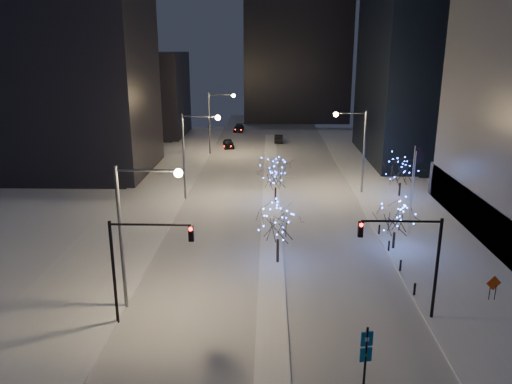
{
  "coord_description": "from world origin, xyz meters",
  "views": [
    {
      "loc": [
        -0.27,
        -28.42,
        17.33
      ],
      "look_at": [
        -1.38,
        13.29,
        5.0
      ],
      "focal_mm": 35.0,
      "sensor_mm": 36.0,
      "label": 1
    }
  ],
  "objects_px": {
    "street_lamp_w_far": "(216,115)",
    "holiday_tree_plaza_near": "(396,218)",
    "street_lamp_w_near": "(135,218)",
    "holiday_tree_median_near": "(278,222)",
    "construction_sign": "(493,285)",
    "street_lamp_w_mid": "(193,145)",
    "holiday_tree_plaza_far": "(401,170)",
    "traffic_signal_east": "(414,252)",
    "street_lamp_east": "(357,141)",
    "car_mid": "(279,138)",
    "wayfinding_sign": "(366,351)",
    "car_near": "(228,144)",
    "car_far": "(239,128)",
    "traffic_signal_west": "(137,255)",
    "holiday_tree_median_far": "(276,175)"
  },
  "relations": [
    {
      "from": "traffic_signal_east",
      "to": "car_far",
      "type": "distance_m",
      "value": 75.34
    },
    {
      "from": "traffic_signal_west",
      "to": "car_far",
      "type": "relative_size",
      "value": 1.47
    },
    {
      "from": "street_lamp_east",
      "to": "holiday_tree_plaza_far",
      "type": "distance_m",
      "value": 6.18
    },
    {
      "from": "street_lamp_w_near",
      "to": "car_near",
      "type": "height_order",
      "value": "street_lamp_w_near"
    },
    {
      "from": "holiday_tree_median_near",
      "to": "wayfinding_sign",
      "type": "bearing_deg",
      "value": -74.38
    },
    {
      "from": "street_lamp_w_mid",
      "to": "street_lamp_w_far",
      "type": "height_order",
      "value": "same"
    },
    {
      "from": "street_lamp_w_near",
      "to": "car_mid",
      "type": "relative_size",
      "value": 2.24
    },
    {
      "from": "holiday_tree_median_far",
      "to": "construction_sign",
      "type": "distance_m",
      "value": 27.14
    },
    {
      "from": "construction_sign",
      "to": "car_near",
      "type": "bearing_deg",
      "value": 103.89
    },
    {
      "from": "traffic_signal_west",
      "to": "holiday_tree_plaza_far",
      "type": "distance_m",
      "value": 37.15
    },
    {
      "from": "street_lamp_east",
      "to": "holiday_tree_median_far",
      "type": "relative_size",
      "value": 2.0
    },
    {
      "from": "street_lamp_w_mid",
      "to": "holiday_tree_plaza_far",
      "type": "bearing_deg",
      "value": 3.79
    },
    {
      "from": "car_mid",
      "to": "wayfinding_sign",
      "type": "bearing_deg",
      "value": 94.29
    },
    {
      "from": "street_lamp_w_far",
      "to": "car_mid",
      "type": "distance_m",
      "value": 16.04
    },
    {
      "from": "car_mid",
      "to": "car_near",
      "type": "bearing_deg",
      "value": 32.96
    },
    {
      "from": "traffic_signal_east",
      "to": "car_far",
      "type": "bearing_deg",
      "value": 101.92
    },
    {
      "from": "street_lamp_w_far",
      "to": "traffic_signal_west",
      "type": "relative_size",
      "value": 1.43
    },
    {
      "from": "traffic_signal_east",
      "to": "holiday_tree_plaza_near",
      "type": "relative_size",
      "value": 1.53
    },
    {
      "from": "street_lamp_w_far",
      "to": "traffic_signal_west",
      "type": "bearing_deg",
      "value": -89.45
    },
    {
      "from": "street_lamp_w_far",
      "to": "street_lamp_w_mid",
      "type": "bearing_deg",
      "value": -90.0
    },
    {
      "from": "street_lamp_w_near",
      "to": "holiday_tree_plaza_far",
      "type": "height_order",
      "value": "street_lamp_w_near"
    },
    {
      "from": "holiday_tree_median_far",
      "to": "holiday_tree_plaza_near",
      "type": "relative_size",
      "value": 1.09
    },
    {
      "from": "street_lamp_east",
      "to": "holiday_tree_median_near",
      "type": "relative_size",
      "value": 1.91
    },
    {
      "from": "street_lamp_w_far",
      "to": "holiday_tree_plaza_near",
      "type": "xyz_separation_m",
      "value": [
        19.68,
        -39.38,
        -3.59
      ]
    },
    {
      "from": "street_lamp_east",
      "to": "holiday_tree_median_far",
      "type": "distance_m",
      "value": 10.85
    },
    {
      "from": "holiday_tree_median_near",
      "to": "construction_sign",
      "type": "distance_m",
      "value": 16.26
    },
    {
      "from": "car_mid",
      "to": "construction_sign",
      "type": "height_order",
      "value": "construction_sign"
    },
    {
      "from": "traffic_signal_east",
      "to": "construction_sign",
      "type": "xyz_separation_m",
      "value": [
        6.5,
        2.43,
        -3.5
      ]
    },
    {
      "from": "traffic_signal_east",
      "to": "street_lamp_w_far",
      "type": "bearing_deg",
      "value": 109.32
    },
    {
      "from": "street_lamp_w_near",
      "to": "traffic_signal_west",
      "type": "height_order",
      "value": "street_lamp_w_near"
    },
    {
      "from": "street_lamp_w_far",
      "to": "construction_sign",
      "type": "xyz_separation_m",
      "value": [
        24.37,
        -48.57,
        -5.24
      ]
    },
    {
      "from": "street_lamp_w_far",
      "to": "holiday_tree_plaza_near",
      "type": "height_order",
      "value": "street_lamp_w_far"
    },
    {
      "from": "street_lamp_w_mid",
      "to": "street_lamp_w_far",
      "type": "distance_m",
      "value": 25.0
    },
    {
      "from": "holiday_tree_median_far",
      "to": "traffic_signal_west",
      "type": "bearing_deg",
      "value": -108.98
    },
    {
      "from": "car_far",
      "to": "holiday_tree_median_near",
      "type": "bearing_deg",
      "value": -81.36
    },
    {
      "from": "wayfinding_sign",
      "to": "car_mid",
      "type": "bearing_deg",
      "value": 80.6
    },
    {
      "from": "street_lamp_east",
      "to": "holiday_tree_plaza_near",
      "type": "height_order",
      "value": "street_lamp_east"
    },
    {
      "from": "car_near",
      "to": "holiday_tree_median_near",
      "type": "xyz_separation_m",
      "value": [
        7.88,
        -47.9,
        2.85
      ]
    },
    {
      "from": "street_lamp_w_mid",
      "to": "holiday_tree_plaza_near",
      "type": "relative_size",
      "value": 2.19
    },
    {
      "from": "street_lamp_w_near",
      "to": "holiday_tree_median_near",
      "type": "xyz_separation_m",
      "value": [
        9.44,
        7.4,
        -2.89
      ]
    },
    {
      "from": "street_lamp_w_near",
      "to": "street_lamp_w_far",
      "type": "height_order",
      "value": "same"
    },
    {
      "from": "street_lamp_w_near",
      "to": "street_lamp_w_mid",
      "type": "xyz_separation_m",
      "value": [
        0.0,
        25.0,
        0.0
      ]
    },
    {
      "from": "car_mid",
      "to": "holiday_tree_plaza_far",
      "type": "bearing_deg",
      "value": 113.44
    },
    {
      "from": "holiday_tree_median_far",
      "to": "wayfinding_sign",
      "type": "distance_m",
      "value": 32.3
    },
    {
      "from": "street_lamp_w_mid",
      "to": "traffic_signal_east",
      "type": "xyz_separation_m",
      "value": [
        17.88,
        -26.0,
        -1.74
      ]
    },
    {
      "from": "street_lamp_w_near",
      "to": "holiday_tree_plaza_far",
      "type": "relative_size",
      "value": 1.97
    },
    {
      "from": "street_lamp_w_near",
      "to": "car_mid",
      "type": "height_order",
      "value": "street_lamp_w_near"
    },
    {
      "from": "holiday_tree_plaza_far",
      "to": "holiday_tree_plaza_near",
      "type": "bearing_deg",
      "value": -105.63
    },
    {
      "from": "holiday_tree_plaza_near",
      "to": "construction_sign",
      "type": "distance_m",
      "value": 10.45
    },
    {
      "from": "car_near",
      "to": "wayfinding_sign",
      "type": "height_order",
      "value": "wayfinding_sign"
    }
  ]
}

